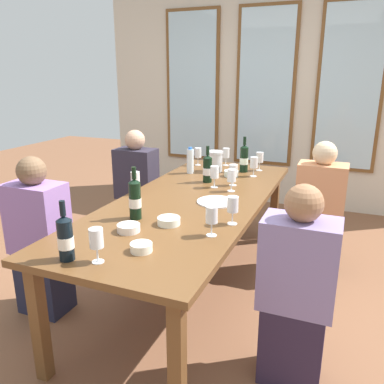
{
  "coord_description": "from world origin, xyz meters",
  "views": [
    {
      "loc": [
        1.02,
        -2.51,
        1.61
      ],
      "look_at": [
        0.0,
        0.0,
        0.79
      ],
      "focal_mm": 36.66,
      "sensor_mm": 36.0,
      "label": 1
    }
  ],
  "objects_px": {
    "wine_bottle_1": "(244,158)",
    "tasting_bowl_2": "(169,221)",
    "wine_bottle_2": "(135,199)",
    "wine_glass_5": "(260,158)",
    "dining_table": "(192,207)",
    "wine_glass_8": "(135,179)",
    "wine_glass_9": "(233,171)",
    "seated_person_2": "(137,190)",
    "wine_glass_6": "(212,215)",
    "wine_glass_0": "(96,240)",
    "wine_glass_7": "(198,154)",
    "wine_bottle_3": "(208,169)",
    "tasting_bowl_3": "(141,247)",
    "seated_person_0": "(40,241)",
    "tasting_bowl_1": "(129,228)",
    "metal_pitcher": "(215,161)",
    "water_bottle": "(190,161)",
    "wine_glass_2": "(233,206)",
    "wine_bottle_0": "(65,238)",
    "seated_person_3": "(319,212)",
    "seated_person_1": "(296,293)",
    "wine_glass_1": "(254,163)",
    "wine_glass_10": "(232,177)",
    "wine_glass_4": "(214,173)",
    "tasting_bowl_0": "(231,173)",
    "white_plate_0": "(217,202)"
  },
  "relations": [
    {
      "from": "wine_bottle_0",
      "to": "wine_bottle_2",
      "type": "xyz_separation_m",
      "value": [
        0.02,
        0.62,
        0.01
      ]
    },
    {
      "from": "wine_bottle_2",
      "to": "seated_person_1",
      "type": "xyz_separation_m",
      "value": [
        1.02,
        -0.15,
        -0.34
      ]
    },
    {
      "from": "wine_bottle_2",
      "to": "wine_bottle_3",
      "type": "xyz_separation_m",
      "value": [
        0.12,
        0.98,
        -0.01
      ]
    },
    {
      "from": "wine_bottle_1",
      "to": "seated_person_1",
      "type": "height_order",
      "value": "seated_person_1"
    },
    {
      "from": "tasting_bowl_2",
      "to": "wine_glass_5",
      "type": "distance_m",
      "value": 1.58
    },
    {
      "from": "tasting_bowl_1",
      "to": "wine_glass_6",
      "type": "relative_size",
      "value": 0.77
    },
    {
      "from": "wine_bottle_1",
      "to": "tasting_bowl_2",
      "type": "height_order",
      "value": "wine_bottle_1"
    },
    {
      "from": "wine_glass_7",
      "to": "tasting_bowl_0",
      "type": "bearing_deg",
      "value": -34.62
    },
    {
      "from": "wine_glass_7",
      "to": "seated_person_3",
      "type": "height_order",
      "value": "seated_person_3"
    },
    {
      "from": "wine_bottle_1",
      "to": "wine_glass_7",
      "type": "relative_size",
      "value": 1.87
    },
    {
      "from": "water_bottle",
      "to": "wine_glass_5",
      "type": "relative_size",
      "value": 1.38
    },
    {
      "from": "wine_bottle_1",
      "to": "wine_glass_7",
      "type": "height_order",
      "value": "wine_bottle_1"
    },
    {
      "from": "wine_glass_2",
      "to": "wine_glass_10",
      "type": "xyz_separation_m",
      "value": [
        -0.2,
        0.66,
        0.0
      ]
    },
    {
      "from": "tasting_bowl_3",
      "to": "seated_person_0",
      "type": "distance_m",
      "value": 1.01
    },
    {
      "from": "wine_glass_5",
      "to": "wine_glass_7",
      "type": "height_order",
      "value": "same"
    },
    {
      "from": "wine_glass_0",
      "to": "seated_person_1",
      "type": "height_order",
      "value": "seated_person_1"
    },
    {
      "from": "tasting_bowl_3",
      "to": "wine_glass_0",
      "type": "height_order",
      "value": "wine_glass_0"
    },
    {
      "from": "water_bottle",
      "to": "seated_person_3",
      "type": "height_order",
      "value": "seated_person_3"
    },
    {
      "from": "wine_bottle_2",
      "to": "tasting_bowl_1",
      "type": "relative_size",
      "value": 2.5
    },
    {
      "from": "wine_bottle_1",
      "to": "water_bottle",
      "type": "xyz_separation_m",
      "value": [
        -0.44,
        -0.23,
        -0.01
      ]
    },
    {
      "from": "wine_bottle_2",
      "to": "wine_glass_5",
      "type": "xyz_separation_m",
      "value": [
        0.43,
        1.55,
        -0.01
      ]
    },
    {
      "from": "wine_bottle_0",
      "to": "white_plate_0",
      "type": "bearing_deg",
      "value": 70.71
    },
    {
      "from": "tasting_bowl_2",
      "to": "wine_glass_0",
      "type": "bearing_deg",
      "value": -100.48
    },
    {
      "from": "wine_bottle_1",
      "to": "tasting_bowl_1",
      "type": "xyz_separation_m",
      "value": [
        -0.24,
        -1.65,
        -0.1
      ]
    },
    {
      "from": "wine_bottle_3",
      "to": "wine_glass_1",
      "type": "height_order",
      "value": "wine_bottle_3"
    },
    {
      "from": "wine_glass_6",
      "to": "wine_glass_0",
      "type": "bearing_deg",
      "value": -128.1
    },
    {
      "from": "wine_bottle_2",
      "to": "wine_glass_2",
      "type": "height_order",
      "value": "wine_bottle_2"
    },
    {
      "from": "wine_glass_5",
      "to": "wine_glass_8",
      "type": "distance_m",
      "value": 1.3
    },
    {
      "from": "wine_bottle_0",
      "to": "wine_glass_5",
      "type": "height_order",
      "value": "wine_bottle_0"
    },
    {
      "from": "dining_table",
      "to": "wine_glass_5",
      "type": "distance_m",
      "value": 1.09
    },
    {
      "from": "wine_bottle_0",
      "to": "wine_glass_5",
      "type": "relative_size",
      "value": 1.74
    },
    {
      "from": "tasting_bowl_3",
      "to": "wine_glass_9",
      "type": "distance_m",
      "value": 1.38
    },
    {
      "from": "wine_glass_8",
      "to": "seated_person_2",
      "type": "relative_size",
      "value": 0.16
    },
    {
      "from": "seated_person_2",
      "to": "water_bottle",
      "type": "bearing_deg",
      "value": 3.51
    },
    {
      "from": "dining_table",
      "to": "wine_glass_8",
      "type": "relative_size",
      "value": 14.48
    },
    {
      "from": "dining_table",
      "to": "wine_bottle_3",
      "type": "bearing_deg",
      "value": 96.26
    },
    {
      "from": "metal_pitcher",
      "to": "water_bottle",
      "type": "bearing_deg",
      "value": -140.38
    },
    {
      "from": "dining_table",
      "to": "wine_glass_0",
      "type": "relative_size",
      "value": 14.48
    },
    {
      "from": "water_bottle",
      "to": "wine_glass_4",
      "type": "height_order",
      "value": "water_bottle"
    },
    {
      "from": "wine_glass_8",
      "to": "wine_glass_9",
      "type": "xyz_separation_m",
      "value": [
        0.61,
        0.51,
        0.0
      ]
    },
    {
      "from": "metal_pitcher",
      "to": "wine_glass_1",
      "type": "relative_size",
      "value": 1.09
    },
    {
      "from": "water_bottle",
      "to": "seated_person_3",
      "type": "bearing_deg",
      "value": -1.15
    },
    {
      "from": "wine_glass_1",
      "to": "wine_glass_6",
      "type": "xyz_separation_m",
      "value": [
        0.1,
        -1.39,
        0.0
      ]
    },
    {
      "from": "wine_bottle_2",
      "to": "wine_bottle_3",
      "type": "distance_m",
      "value": 0.99
    },
    {
      "from": "wine_bottle_1",
      "to": "tasting_bowl_2",
      "type": "xyz_separation_m",
      "value": [
        -0.07,
        -1.46,
        -0.1
      ]
    },
    {
      "from": "metal_pitcher",
      "to": "wine_glass_2",
      "type": "xyz_separation_m",
      "value": [
        0.54,
        -1.22,
        0.02
      ]
    },
    {
      "from": "dining_table",
      "to": "seated_person_0",
      "type": "xyz_separation_m",
      "value": [
        -0.85,
        -0.64,
        -0.15
      ]
    },
    {
      "from": "wine_glass_1",
      "to": "wine_glass_9",
      "type": "bearing_deg",
      "value": -103.87
    },
    {
      "from": "metal_pitcher",
      "to": "seated_person_0",
      "type": "height_order",
      "value": "seated_person_0"
    },
    {
      "from": "water_bottle",
      "to": "wine_glass_10",
      "type": "relative_size",
      "value": 1.38
    }
  ]
}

